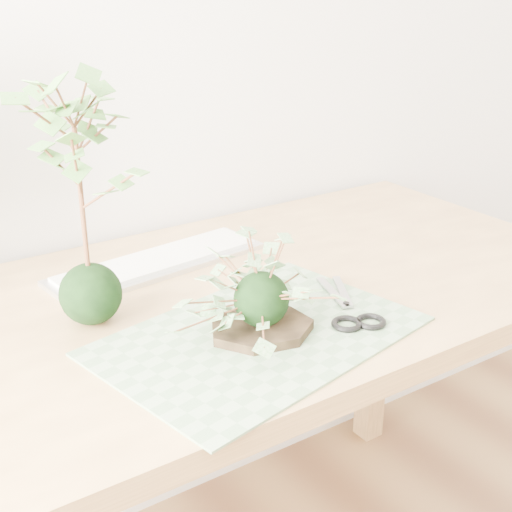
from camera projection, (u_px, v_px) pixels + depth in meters
name	position (u px, v px, depth m)	size (l,w,h in m)	color
desk	(182.00, 352.00, 1.22)	(1.60, 0.70, 0.74)	tan
cutting_mat	(259.00, 336.00, 1.09)	(0.48, 0.32, 0.00)	#5B7F57
stone_dish	(261.00, 329.00, 1.09)	(0.17, 0.17, 0.01)	black
ivy_kokedama	(261.00, 275.00, 1.06)	(0.30, 0.30, 0.17)	black
maple_kokedama	(76.00, 144.00, 1.03)	(0.27, 0.27, 0.41)	black
keyboard	(158.00, 262.00, 1.34)	(0.44, 0.17, 0.02)	silver
scissors	(360.00, 314.00, 1.15)	(0.10, 0.21, 0.01)	#9B9B9F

